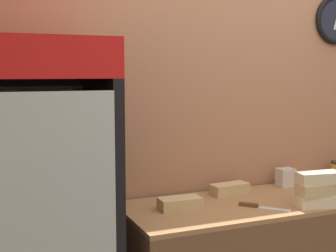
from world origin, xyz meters
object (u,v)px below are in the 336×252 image
(beverage_cooler, at_px, (34,210))
(chefs_knife, at_px, (257,206))
(sandwich_flat_right, at_px, (229,189))
(sandwich_stack_bottom, at_px, (318,201))
(sandwich_stack_middle, at_px, (318,189))
(sandwich_stack_top, at_px, (319,178))
(sandwich_flat_left, at_px, (180,203))
(napkin_dispenser, at_px, (285,177))

(beverage_cooler, xyz_separation_m, chefs_knife, (1.20, -0.14, -0.08))
(beverage_cooler, bearing_deg, sandwich_flat_right, 8.35)
(sandwich_stack_bottom, distance_m, sandwich_stack_middle, 0.07)
(sandwich_stack_bottom, distance_m, sandwich_stack_top, 0.13)
(beverage_cooler, height_order, sandwich_stack_bottom, beverage_cooler)
(sandwich_stack_top, bearing_deg, sandwich_flat_right, 125.95)
(sandwich_stack_bottom, height_order, sandwich_flat_right, sandwich_stack_bottom)
(sandwich_stack_middle, bearing_deg, sandwich_stack_bottom, 0.00)
(chefs_knife, bearing_deg, beverage_cooler, 173.24)
(sandwich_stack_top, xyz_separation_m, chefs_knife, (-0.33, 0.12, -0.16))
(sandwich_stack_bottom, height_order, sandwich_stack_top, sandwich_stack_top)
(sandwich_stack_bottom, xyz_separation_m, sandwich_stack_top, (0.00, 0.00, 0.13))
(sandwich_stack_middle, xyz_separation_m, sandwich_stack_top, (0.00, 0.00, 0.07))
(beverage_cooler, height_order, sandwich_stack_top, beverage_cooler)
(sandwich_flat_left, height_order, napkin_dispenser, napkin_dispenser)
(sandwich_flat_left, relative_size, chefs_knife, 1.04)
(napkin_dispenser, bearing_deg, sandwich_flat_right, -175.59)
(sandwich_flat_left, distance_m, chefs_knife, 0.44)
(sandwich_stack_bottom, distance_m, chefs_knife, 0.35)
(sandwich_stack_bottom, xyz_separation_m, sandwich_flat_right, (-0.32, 0.44, -0.00))
(sandwich_flat_left, relative_size, napkin_dispenser, 2.01)
(sandwich_stack_middle, distance_m, sandwich_flat_left, 0.79)
(sandwich_stack_top, bearing_deg, sandwich_stack_bottom, 0.00)
(sandwich_stack_top, relative_size, sandwich_flat_right, 1.05)
(sandwich_stack_middle, bearing_deg, chefs_knife, 159.54)
(sandwich_stack_middle, bearing_deg, sandwich_flat_left, 160.22)
(beverage_cooler, bearing_deg, napkin_dispenser, 7.28)
(sandwich_flat_left, bearing_deg, beverage_cooler, -179.84)
(sandwich_flat_left, bearing_deg, sandwich_stack_middle, -19.78)
(napkin_dispenser, bearing_deg, sandwich_stack_bottom, -105.49)
(sandwich_flat_right, xyz_separation_m, chefs_knife, (-0.01, -0.32, -0.02))
(beverage_cooler, xyz_separation_m, sandwich_stack_bottom, (1.53, -0.26, -0.05))
(beverage_cooler, height_order, sandwich_flat_left, beverage_cooler)
(sandwich_stack_middle, distance_m, sandwich_flat_right, 0.55)
(beverage_cooler, bearing_deg, sandwich_flat_left, 0.16)
(sandwich_stack_top, distance_m, chefs_knife, 0.38)
(sandwich_flat_left, bearing_deg, chefs_knife, -19.24)
(sandwich_stack_bottom, height_order, sandwich_flat_left, sandwich_stack_bottom)
(sandwich_stack_bottom, xyz_separation_m, chefs_knife, (-0.33, 0.12, -0.03))
(sandwich_stack_middle, bearing_deg, sandwich_stack_top, 0.00)
(beverage_cooler, xyz_separation_m, sandwich_flat_right, (1.21, 0.18, -0.05))
(sandwich_stack_top, bearing_deg, sandwich_stack_middle, 0.00)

